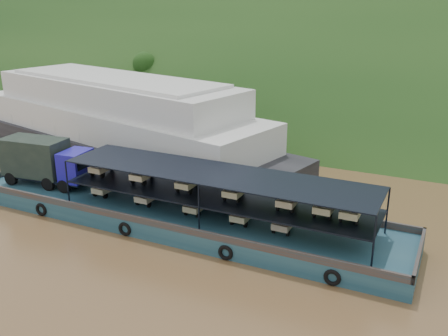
% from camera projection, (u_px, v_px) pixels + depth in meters
% --- Properties ---
extents(ground, '(160.00, 160.00, 0.00)m').
position_uv_depth(ground, '(230.00, 223.00, 37.91)').
color(ground, brown).
rests_on(ground, ground).
extents(hillside, '(140.00, 39.60, 39.60)m').
position_uv_depth(hillside, '(341.00, 123.00, 68.58)').
color(hillside, '#143613').
rests_on(hillside, ground).
extents(cargo_barge, '(35.00, 7.18, 5.11)m').
position_uv_depth(cargo_barge, '(155.00, 203.00, 38.22)').
color(cargo_barge, '#15394B').
rests_on(cargo_barge, ground).
extents(passenger_ferry, '(43.83, 20.00, 8.61)m').
position_uv_depth(passenger_ferry, '(117.00, 123.00, 52.74)').
color(passenger_ferry, black).
rests_on(passenger_ferry, ground).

